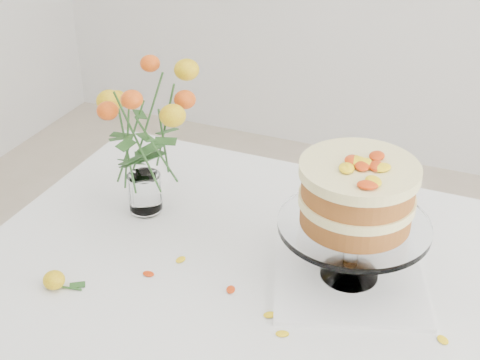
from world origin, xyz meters
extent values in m
cube|color=tan|center=(0.00, 0.00, 0.73)|extent=(1.40, 0.90, 0.04)
cylinder|color=tan|center=(-0.62, 0.37, 0.35)|extent=(0.06, 0.06, 0.71)
cube|color=white|center=(0.00, 0.00, 0.75)|extent=(1.42, 0.92, 0.01)
cube|color=white|center=(0.00, 0.46, 0.65)|extent=(1.42, 0.01, 0.20)
cube|color=white|center=(-0.71, 0.00, 0.65)|extent=(0.01, 0.92, 0.20)
cube|color=white|center=(0.09, 0.03, 0.76)|extent=(0.39, 0.39, 0.01)
cylinder|color=white|center=(0.09, 0.03, 0.84)|extent=(0.03, 0.03, 0.10)
cylinder|color=white|center=(0.09, 0.03, 0.89)|extent=(0.31, 0.31, 0.01)
cylinder|color=#974922|center=(0.09, 0.03, 0.92)|extent=(0.27, 0.27, 0.04)
cylinder|color=beige|center=(0.09, 0.03, 0.95)|extent=(0.28, 0.28, 0.02)
cylinder|color=#974922|center=(0.09, 0.03, 0.98)|extent=(0.27, 0.27, 0.04)
cylinder|color=beige|center=(0.09, 0.03, 1.02)|extent=(0.29, 0.29, 0.02)
cylinder|color=white|center=(-0.43, 0.09, 0.76)|extent=(0.06, 0.06, 0.01)
cylinder|color=white|center=(-0.43, 0.09, 0.81)|extent=(0.08, 0.08, 0.09)
ellipsoid|color=yellow|center=(-0.46, -0.23, 0.78)|extent=(0.05, 0.05, 0.04)
cylinder|color=#2B5823|center=(-0.43, -0.22, 0.76)|extent=(0.05, 0.01, 0.00)
ellipsoid|color=yellow|center=(-0.12, -0.10, 0.76)|extent=(0.03, 0.02, 0.00)
ellipsoid|color=yellow|center=(-0.02, -0.14, 0.76)|extent=(0.03, 0.02, 0.00)
ellipsoid|color=yellow|center=(0.02, -0.18, 0.76)|extent=(0.03, 0.02, 0.00)
ellipsoid|color=yellow|center=(-0.26, -0.05, 0.76)|extent=(0.03, 0.02, 0.00)
ellipsoid|color=yellow|center=(-0.30, -0.12, 0.76)|extent=(0.03, 0.02, 0.00)
ellipsoid|color=yellow|center=(0.30, -0.08, 0.76)|extent=(0.03, 0.02, 0.00)
camera|label=1|loc=(0.31, -1.07, 1.64)|focal=50.00mm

